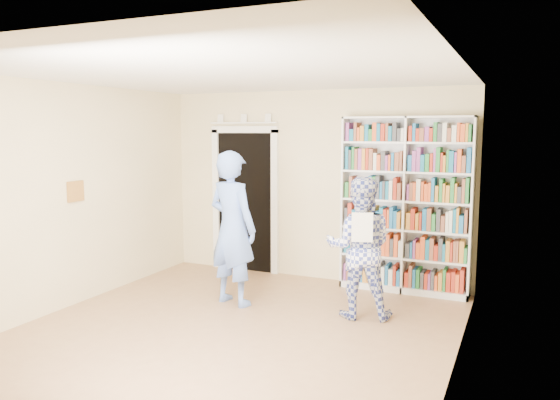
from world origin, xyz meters
TOP-DOWN VIEW (x-y plane):
  - floor at (0.00, 0.00)m, footprint 5.00×5.00m
  - ceiling at (0.00, 0.00)m, footprint 5.00×5.00m
  - wall_back at (0.00, 2.50)m, footprint 4.50×0.00m
  - wall_left at (-2.25, 0.00)m, footprint 0.00×5.00m
  - wall_right at (2.25, 0.00)m, footprint 0.00×5.00m
  - bookshelf at (1.35, 2.34)m, footprint 1.69×0.32m
  - doorway at (-1.10, 2.48)m, footprint 1.10×0.08m
  - wall_art at (-2.23, 0.20)m, footprint 0.03×0.25m
  - man_blue at (-0.47, 0.95)m, footprint 0.78×0.61m
  - man_plaid at (1.08, 1.13)m, footprint 0.92×0.80m
  - paper_sheet at (1.18, 0.86)m, footprint 0.22×0.09m

SIDE VIEW (x-z plane):
  - floor at x=0.00m, z-range 0.00..0.00m
  - man_plaid at x=1.08m, z-range 0.00..1.62m
  - man_blue at x=-0.47m, z-range 0.00..1.90m
  - paper_sheet at x=1.18m, z-range 0.93..1.26m
  - bookshelf at x=1.35m, z-range 0.01..2.33m
  - doorway at x=-1.10m, z-range -0.04..2.39m
  - wall_back at x=0.00m, z-range -0.90..3.60m
  - wall_left at x=-2.25m, z-range -1.15..3.85m
  - wall_right at x=2.25m, z-range -1.15..3.85m
  - wall_art at x=-2.23m, z-range 1.27..1.52m
  - ceiling at x=0.00m, z-range 2.70..2.70m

